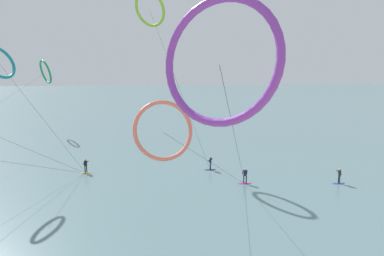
# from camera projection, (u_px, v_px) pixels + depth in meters

# --- Properties ---
(sea_water) EXTENTS (400.00, 200.00, 0.08)m
(sea_water) POSITION_uv_depth(u_px,v_px,m) (166.00, 103.00, 110.08)
(sea_water) COLOR slate
(sea_water) RESTS_ON ground
(surfer_amber) EXTENTS (1.40, 0.70, 1.70)m
(surfer_amber) POSITION_uv_depth(u_px,v_px,m) (86.00, 167.00, 38.38)
(surfer_amber) COLOR orange
(surfer_amber) RESTS_ON ground
(surfer_navy) EXTENTS (1.40, 0.65, 1.70)m
(surfer_navy) POSITION_uv_depth(u_px,v_px,m) (210.00, 164.00, 39.47)
(surfer_navy) COLOR navy
(surfer_navy) RESTS_ON ground
(surfer_cobalt) EXTENTS (1.40, 0.63, 1.70)m
(surfer_cobalt) POSITION_uv_depth(u_px,v_px,m) (339.00, 177.00, 34.90)
(surfer_cobalt) COLOR #2647B7
(surfer_cobalt) RESTS_ON ground
(surfer_magenta) EXTENTS (1.40, 0.70, 1.70)m
(surfer_magenta) POSITION_uv_depth(u_px,v_px,m) (245.00, 177.00, 34.91)
(surfer_magenta) COLOR #CC288E
(surfer_magenta) RESTS_ON ground
(kite_emerald) EXTENTS (3.97, 55.64, 13.67)m
(kite_emerald) POSITION_uv_depth(u_px,v_px,m) (45.00, 72.00, 60.42)
(kite_emerald) COLOR #199351
(kite_emerald) RESTS_ON ground
(kite_violet) EXTENTS (9.12, 21.29, 15.48)m
(kite_violet) POSITION_uv_depth(u_px,v_px,m) (220.00, 61.00, 13.27)
(kite_violet) COLOR purple
(kite_violet) RESTS_ON ground
(kite_coral) EXTENTS (11.12, 11.03, 10.20)m
(kite_coral) POSITION_uv_depth(u_px,v_px,m) (163.00, 130.00, 23.09)
(kite_coral) COLOR #EA7260
(kite_coral) RESTS_ON ground
(kite_lime) EXTENTS (9.61, 10.42, 22.21)m
(kite_lime) POSITION_uv_depth(u_px,v_px,m) (150.00, 9.00, 42.98)
(kite_lime) COLOR #8CC62D
(kite_lime) RESTS_ON ground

